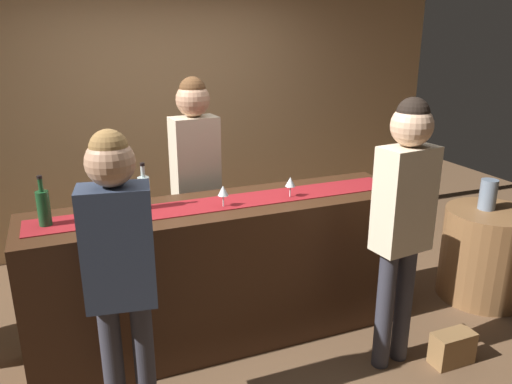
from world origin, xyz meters
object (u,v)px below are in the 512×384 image
object	(u,v)px
customer_browsing	(119,258)
round_side_table	(485,254)
wine_glass_mid_counter	(223,191)
customer_sipping	(404,208)
vase_on_side_table	(488,194)
bartender	(195,167)
wine_glass_far_end	(123,202)
wine_glass_near_customer	(290,182)
wine_bottle_clear	(144,192)
wine_bottle_green	(44,208)
handbag	(452,348)

from	to	relation	value
customer_browsing	round_side_table	distance (m)	2.96
wine_glass_mid_counter	customer_sipping	distance (m)	1.11
vase_on_side_table	bartender	bearing A→B (deg)	159.89
wine_glass_mid_counter	wine_glass_far_end	distance (m)	0.62
wine_glass_near_customer	round_side_table	distance (m)	1.82
wine_bottle_clear	customer_browsing	xyz separation A→B (m)	(-0.25, -0.71, -0.09)
bartender	customer_sipping	distance (m)	1.57
wine_bottle_clear	wine_bottle_green	world-z (taller)	same
wine_glass_near_customer	vase_on_side_table	distance (m)	1.67
wine_bottle_green	wine_glass_near_customer	bearing A→B (deg)	-2.47
wine_glass_far_end	round_side_table	distance (m)	2.86
handbag	wine_glass_mid_counter	bearing A→B (deg)	148.82
customer_sipping	vase_on_side_table	xyz separation A→B (m)	(1.20, 0.48, -0.21)
customer_sipping	customer_browsing	bearing A→B (deg)	171.59
round_side_table	vase_on_side_table	world-z (taller)	vase_on_side_table
vase_on_side_table	wine_bottle_green	bearing A→B (deg)	176.20
vase_on_side_table	handbag	size ratio (longest dim) A/B	0.86
wine_bottle_clear	round_side_table	world-z (taller)	wine_bottle_clear
wine_bottle_green	bartender	size ratio (longest dim) A/B	0.17
wine_glass_near_customer	round_side_table	xyz separation A→B (m)	(1.66, -0.20, -0.74)
bartender	round_side_table	bearing A→B (deg)	153.79
wine_glass_far_end	customer_sipping	bearing A→B (deg)	-22.60
bartender	vase_on_side_table	world-z (taller)	bartender
customer_browsing	round_side_table	world-z (taller)	customer_browsing
wine_bottle_clear	handbag	distance (m)	2.23
wine_bottle_green	handbag	xyz separation A→B (m)	(2.35, -0.86, -1.00)
bartender	handbag	world-z (taller)	bartender
wine_glass_far_end	customer_browsing	size ratio (longest dim) A/B	0.09
wine_glass_mid_counter	customer_browsing	distance (m)	0.92
wine_bottle_clear	bartender	size ratio (longest dim) A/B	0.17
bartender	handbag	distance (m)	2.17
customer_sipping	wine_glass_mid_counter	bearing A→B (deg)	139.92
customer_sipping	wine_bottle_clear	bearing A→B (deg)	144.68
wine_bottle_green	customer_sipping	size ratio (longest dim) A/B	0.18
round_side_table	vase_on_side_table	xyz separation A→B (m)	(-0.01, 0.05, 0.49)
round_side_table	handbag	world-z (taller)	round_side_table
wine_bottle_clear	wine_bottle_green	bearing A→B (deg)	-173.12
wine_glass_near_customer	vase_on_side_table	bearing A→B (deg)	-5.04
bartender	round_side_table	size ratio (longest dim) A/B	2.39
wine_glass_mid_counter	round_side_table	world-z (taller)	wine_glass_mid_counter
wine_bottle_clear	wine_glass_far_end	distance (m)	0.19
customer_sipping	round_side_table	world-z (taller)	customer_sipping
wine_bottle_green	handbag	size ratio (longest dim) A/B	1.08
wine_glass_far_end	customer_sipping	xyz separation A→B (m)	(1.55, -0.64, -0.03)
customer_browsing	vase_on_side_table	distance (m)	2.89
vase_on_side_table	handbag	distance (m)	1.30
wine_bottle_green	vase_on_side_table	bearing A→B (deg)	-3.80
wine_bottle_green	bartender	bearing A→B (deg)	28.31
bartender	wine_glass_mid_counter	bearing A→B (deg)	85.17
wine_glass_far_end	customer_sipping	size ratio (longest dim) A/B	0.08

